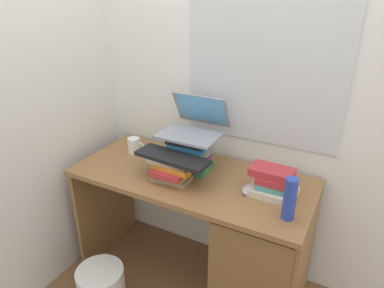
{
  "coord_description": "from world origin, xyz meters",
  "views": [
    {
      "loc": [
        0.82,
        -1.55,
        1.78
      ],
      "look_at": [
        -0.01,
        0.03,
        0.95
      ],
      "focal_mm": 32.93,
      "sensor_mm": 36.0,
      "label": 1
    }
  ],
  "objects": [
    {
      "name": "wastebasket",
      "position": [
        -0.36,
        -0.45,
        0.14
      ],
      "size": [
        0.28,
        0.28,
        0.27
      ],
      "primitive_type": "cylinder",
      "color": "silver",
      "rests_on": "ground"
    },
    {
      "name": "water_bottle",
      "position": [
        0.59,
        -0.15,
        0.88
      ],
      "size": [
        0.06,
        0.06,
        0.21
      ],
      "primitive_type": "cylinder",
      "color": "#263FA5",
      "rests_on": "desk"
    },
    {
      "name": "wall_left",
      "position": [
        -0.81,
        0.0,
        1.3
      ],
      "size": [
        0.05,
        6.0,
        2.6
      ],
      "primitive_type": "cube",
      "color": "silver",
      "rests_on": "ground"
    },
    {
      "name": "book_stack_side",
      "position": [
        0.46,
        0.02,
        0.84
      ],
      "size": [
        0.25,
        0.18,
        0.15
      ],
      "color": "beige",
      "rests_on": "desk"
    },
    {
      "name": "desk",
      "position": [
        0.35,
        -0.02,
        0.42
      ],
      "size": [
        1.38,
        0.61,
        0.77
      ],
      "color": "olive",
      "rests_on": "ground"
    },
    {
      "name": "laptop",
      "position": [
        -0.05,
        0.13,
        1.03
      ],
      "size": [
        0.34,
        0.33,
        0.21
      ],
      "color": "gray",
      "rests_on": "book_stack_tall"
    },
    {
      "name": "book_stack_tall",
      "position": [
        -0.05,
        0.07,
        0.87
      ],
      "size": [
        0.25,
        0.21,
        0.2
      ],
      "color": "#338C4C",
      "rests_on": "desk"
    },
    {
      "name": "wall_back",
      "position": [
        0.0,
        0.35,
        1.3
      ],
      "size": [
        6.0,
        0.06,
        2.6
      ],
      "color": "white",
      "rests_on": "ground"
    },
    {
      "name": "keyboard",
      "position": [
        -0.07,
        -0.1,
        0.91
      ],
      "size": [
        0.43,
        0.17,
        0.02
      ],
      "primitive_type": "cube",
      "rotation": [
        0.0,
        0.0,
        -0.08
      ],
      "color": "black",
      "rests_on": "book_stack_keyboard_riser"
    },
    {
      "name": "book_stack_keyboard_riser",
      "position": [
        -0.07,
        -0.1,
        0.84
      ],
      "size": [
        0.26,
        0.19,
        0.13
      ],
      "color": "gray",
      "rests_on": "desk"
    },
    {
      "name": "mug",
      "position": [
        -0.46,
        0.09,
        0.82
      ],
      "size": [
        0.12,
        0.08,
        0.1
      ],
      "color": "white",
      "rests_on": "desk"
    },
    {
      "name": "ground_plane",
      "position": [
        0.0,
        0.0,
        0.0
      ],
      "size": [
        6.0,
        6.0,
        0.0
      ],
      "primitive_type": "plane",
      "color": "brown"
    },
    {
      "name": "computer_mouse",
      "position": [
        0.35,
        -0.02,
        0.79
      ],
      "size": [
        0.06,
        0.1,
        0.04
      ],
      "primitive_type": "ellipsoid",
      "color": "#A5A8AD",
      "rests_on": "desk"
    }
  ]
}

